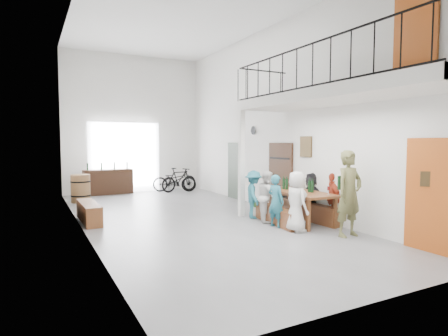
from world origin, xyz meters
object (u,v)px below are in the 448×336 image
serving_counter (108,182)px  side_bench (89,212)px  bench_inner (277,216)px  host_standing (349,194)px  oak_barrel (81,188)px  bicycle_near (174,180)px  tasting_table (298,194)px

serving_counter → side_bench: bearing=-109.8°
bench_inner → side_bench: side_bench is taller
serving_counter → host_standing: 9.66m
bench_inner → serving_counter: serving_counter is taller
oak_barrel → host_standing: size_ratio=0.51×
side_bench → oak_barrel: 3.38m
bench_inner → side_bench: bearing=155.6°
bicycle_near → oak_barrel: bearing=131.9°
side_bench → oak_barrel: (0.20, 3.37, 0.22)m
side_bench → oak_barrel: oak_barrel is taller
serving_counter → bicycle_near: 2.58m
tasting_table → side_bench: tasting_table is taller
tasting_table → host_standing: 1.67m
side_bench → bench_inner: bearing=-30.6°
tasting_table → bicycle_near: bearing=100.1°
tasting_table → bench_inner: tasting_table is taller
side_bench → serving_counter: serving_counter is taller
host_standing → oak_barrel: bearing=117.8°
side_bench → bicycle_near: bicycle_near is taller
side_bench → bicycle_near: size_ratio=0.99×
oak_barrel → bicycle_near: size_ratio=0.53×
bicycle_near → bench_inner: bearing=-153.5°
host_standing → bicycle_near: host_standing is taller
tasting_table → serving_counter: (-3.32, 7.39, -0.23)m
bench_inner → oak_barrel: (-3.88, 5.78, 0.26)m
serving_counter → bicycle_near: bearing=-14.6°
bench_inner → bicycle_near: size_ratio=1.01×
tasting_table → side_bench: (-4.70, 2.44, -0.46)m
tasting_table → host_standing: bearing=-84.6°
side_bench → tasting_table: bearing=-27.4°
oak_barrel → tasting_table: bearing=-52.2°
bench_inner → serving_counter: size_ratio=0.98×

